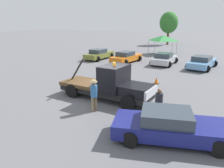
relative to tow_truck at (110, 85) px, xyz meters
The scene contains 12 objects.
ground_plane 1.04m from the tow_truck, behind, with size 160.00×160.00×0.00m, color slate.
tow_truck is the anchor object (origin of this frame).
foreground_car 5.58m from the tow_truck, 35.56° to the right, with size 5.23×3.14×1.34m.
person_near_truck 3.91m from the tow_truck, 24.25° to the right, with size 0.38×0.38×1.70m.
person_at_hood 2.03m from the tow_truck, 89.06° to the right, with size 0.40×0.40×1.81m.
parked_car_olive 15.13m from the tow_truck, 122.81° to the left, with size 2.57×4.82×1.34m.
parked_car_orange 12.94m from the tow_truck, 108.73° to the left, with size 2.86×4.87×1.34m.
parked_car_silver 13.02m from the tow_truck, 88.87° to the left, with size 2.60×4.36×1.34m.
parked_car_skyblue 13.52m from the tow_truck, 71.38° to the left, with size 2.99×5.11×1.34m.
canopy_tent_green 21.04m from the tow_truck, 95.26° to the left, with size 3.49×3.49×2.74m.
tree_left 34.62m from the tow_truck, 97.16° to the left, with size 3.66×3.66×6.54m.
traffic_cone 5.19m from the tow_truck, 71.19° to the left, with size 0.40×0.40×0.55m.
Camera 1 is at (6.47, -11.81, 4.95)m, focal length 35.00 mm.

